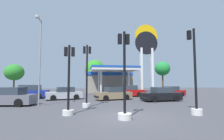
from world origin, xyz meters
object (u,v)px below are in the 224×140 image
at_px(corner_streetlamp, 40,54).
at_px(traffic_signal_3, 87,82).
at_px(tree_0, 14,72).
at_px(car_4, 113,94).
at_px(car_1, 64,94).
at_px(car_5, 29,92).
at_px(car_2, 161,95).
at_px(station_pole_sign, 146,48).
at_px(car_0, 9,97).
at_px(tree_2, 162,69).
at_px(traffic_signal_1, 69,88).
at_px(traffic_signal_0, 124,89).
at_px(tree_1, 95,70).
at_px(car_6, 129,91).
at_px(car_3, 171,92).
at_px(traffic_signal_2, 195,88).

bearing_deg(corner_streetlamp, traffic_signal_3, -16.33).
bearing_deg(tree_0, car_4, -45.94).
bearing_deg(car_1, car_5, 154.18).
relative_size(car_2, car_4, 0.98).
xyz_separation_m(car_1, corner_streetlamp, (-1.51, -5.15, 3.72)).
height_order(station_pole_sign, corner_streetlamp, station_pole_sign).
distance_m(car_0, tree_0, 22.31).
xyz_separation_m(tree_2, corner_streetlamp, (-22.31, -21.94, -0.80)).
distance_m(car_1, traffic_signal_1, 9.39).
height_order(traffic_signal_1, traffic_signal_3, traffic_signal_3).
bearing_deg(traffic_signal_0, tree_1, 89.52).
relative_size(car_0, car_6, 0.99).
distance_m(car_0, car_3, 19.48).
height_order(car_0, car_6, car_6).
distance_m(traffic_signal_3, tree_2, 29.68).
bearing_deg(tree_0, car_5, -63.23).
distance_m(car_1, tree_0, 20.48).
bearing_deg(car_4, car_1, 166.97).
bearing_deg(tree_2, traffic_signal_0, -120.62).
bearing_deg(tree_1, car_2, -73.67).
xyz_separation_m(car_1, traffic_signal_3, (2.43, -6.30, 1.33)).
distance_m(car_2, traffic_signal_2, 7.39).
bearing_deg(car_5, corner_streetlamp, -68.15).
distance_m(traffic_signal_0, traffic_signal_3, 5.07).
xyz_separation_m(car_0, car_1, (4.10, 4.22, -0.05)).
relative_size(car_2, traffic_signal_0, 0.88).
bearing_deg(car_2, traffic_signal_0, -127.91).
bearing_deg(car_2, car_0, -176.62).
distance_m(car_1, traffic_signal_0, 11.85).
xyz_separation_m(car_1, traffic_signal_2, (8.94, -10.58, 0.98)).
relative_size(traffic_signal_0, traffic_signal_3, 0.96).
height_order(car_6, tree_0, tree_0).
bearing_deg(car_6, tree_0, 145.42).
height_order(traffic_signal_3, corner_streetlamp, corner_streetlamp).
relative_size(car_0, corner_streetlamp, 0.62).
bearing_deg(car_2, corner_streetlamp, -171.46).
distance_m(car_3, traffic_signal_1, 17.22).
bearing_deg(tree_1, tree_0, 178.45).
bearing_deg(traffic_signal_1, car_5, 116.60).
height_order(station_pole_sign, tree_2, station_pole_sign).
xyz_separation_m(traffic_signal_0, traffic_signal_1, (-3.09, 1.73, 0.01)).
distance_m(car_0, traffic_signal_0, 10.86).
height_order(car_0, corner_streetlamp, corner_streetlamp).
distance_m(car_1, tree_2, 27.11).
xyz_separation_m(traffic_signal_3, tree_2, (18.37, 23.09, 3.19)).
height_order(car_2, car_5, car_5).
xyz_separation_m(car_0, car_5, (-0.34, 6.37, 0.04)).
relative_size(car_1, traffic_signal_2, 0.80).
bearing_deg(car_1, car_2, -18.17).
distance_m(traffic_signal_0, tree_1, 27.20).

